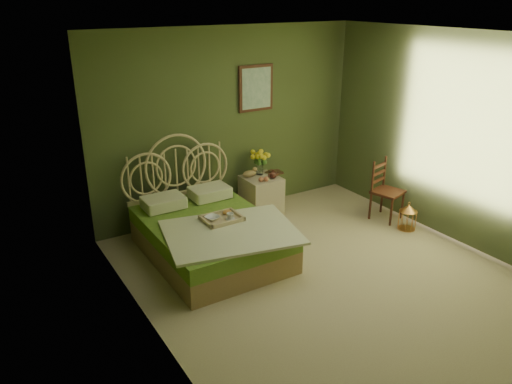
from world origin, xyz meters
TOP-DOWN VIEW (x-y plane):
  - floor at (0.00, 0.00)m, footprint 4.50×4.50m
  - ceiling at (0.00, 0.00)m, footprint 4.50×4.50m
  - wall_back at (0.00, 2.25)m, footprint 4.00×0.00m
  - wall_left at (-2.00, 0.00)m, footprint 0.00×4.50m
  - wall_right at (2.00, 0.00)m, footprint 0.00×4.50m
  - wall_art at (0.41, 2.22)m, footprint 0.54×0.04m
  - bed at (-0.89, 1.20)m, footprint 1.65×2.09m
  - nightstand at (0.32, 1.93)m, footprint 0.49×0.50m
  - chair at (1.70, 0.88)m, footprint 0.47×0.47m
  - birdcage at (1.70, 0.42)m, footprint 0.23×0.23m
  - book_lower at (0.49, 1.94)m, footprint 0.24×0.27m
  - book_upper at (0.49, 1.94)m, footprint 0.20×0.24m
  - cereal_bowl at (-0.88, 1.09)m, footprint 0.21×0.21m
  - coffee_cup at (-0.70, 0.98)m, footprint 0.11×0.11m

SIDE VIEW (x-z plane):
  - floor at x=0.00m, z-range 0.00..0.00m
  - birdcage at x=1.70m, z-range 0.00..0.35m
  - bed at x=-0.89m, z-range -0.36..0.93m
  - nightstand at x=0.32m, z-range -0.14..0.84m
  - chair at x=1.70m, z-range 0.05..0.90m
  - cereal_bowl at x=-0.88m, z-range 0.50..0.54m
  - coffee_cup at x=-0.70m, z-range 0.50..0.58m
  - book_lower at x=0.49m, z-range 0.54..0.56m
  - book_upper at x=0.49m, z-range 0.57..0.58m
  - wall_back at x=0.00m, z-range -0.70..3.30m
  - wall_left at x=-2.00m, z-range -0.95..3.55m
  - wall_right at x=2.00m, z-range -0.95..3.55m
  - wall_art at x=0.41m, z-range 1.43..2.07m
  - ceiling at x=0.00m, z-range 2.60..2.60m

